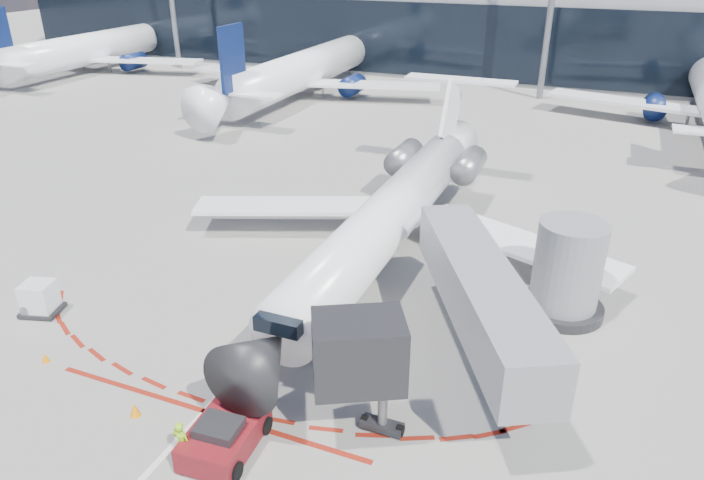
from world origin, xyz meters
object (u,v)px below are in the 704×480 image
at_px(ramp_worker, 182,443).
at_px(uld_container, 40,299).
at_px(pushback_tug, 225,435).
at_px(regional_jet, 395,209).

relative_size(ramp_worker, uld_container, 0.85).
bearing_deg(uld_container, ramp_worker, -40.01).
height_order(pushback_tug, uld_container, uld_container).
bearing_deg(uld_container, pushback_tug, -34.15).
bearing_deg(ramp_worker, pushback_tug, -132.23).
bearing_deg(ramp_worker, regional_jet, -95.92).
relative_size(pushback_tug, ramp_worker, 3.05).
relative_size(regional_jet, ramp_worker, 17.75).
height_order(regional_jet, uld_container, regional_jet).
height_order(pushback_tug, ramp_worker, ramp_worker).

